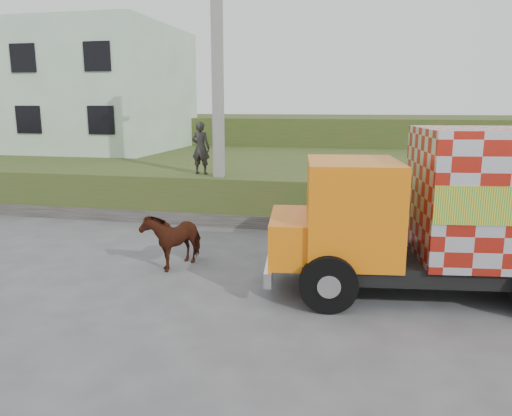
% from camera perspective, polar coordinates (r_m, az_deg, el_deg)
% --- Properties ---
extents(ground, '(120.00, 120.00, 0.00)m').
position_cam_1_polar(ground, '(11.73, -5.90, -6.99)').
color(ground, '#474749').
rests_on(ground, ground).
extents(embankment, '(40.00, 12.00, 1.50)m').
position_cam_1_polar(embankment, '(21.04, 2.66, 3.55)').
color(embankment, '#2B501A').
rests_on(embankment, ground).
extents(embankment_far, '(40.00, 12.00, 3.00)m').
position_cam_1_polar(embankment_far, '(32.79, 6.33, 7.76)').
color(embankment_far, '#2B501A').
rests_on(embankment_far, ground).
extents(retaining_strip, '(16.00, 0.50, 0.40)m').
position_cam_1_polar(retaining_strip, '(16.13, -7.97, -1.08)').
color(retaining_strip, '#595651').
rests_on(retaining_strip, ground).
extents(building, '(10.00, 8.00, 6.00)m').
position_cam_1_polar(building, '(27.67, -19.72, 12.65)').
color(building, silver).
rests_on(building, embankment).
extents(utility_pole, '(1.20, 0.30, 8.00)m').
position_cam_1_polar(utility_pole, '(15.80, -4.37, 12.89)').
color(utility_pole, gray).
rests_on(utility_pole, ground).
extents(cargo_truck, '(7.69, 3.42, 3.32)m').
position_cam_1_polar(cargo_truck, '(10.69, 24.41, -0.34)').
color(cargo_truck, black).
rests_on(cargo_truck, ground).
extents(cow, '(1.19, 1.72, 1.33)m').
position_cam_1_polar(cow, '(11.95, -9.42, -3.39)').
color(cow, '#35130D').
rests_on(cow, ground).
extents(pedestrian, '(0.66, 0.47, 1.72)m').
position_cam_1_polar(pedestrian, '(16.50, -6.34, 6.84)').
color(pedestrian, '#2F2C2A').
rests_on(pedestrian, embankment).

